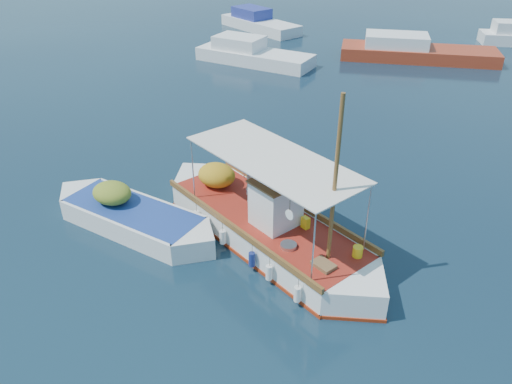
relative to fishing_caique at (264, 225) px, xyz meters
The scene contains 6 objects.
ground 0.86m from the fishing_caique, 16.25° to the left, with size 160.00×160.00×0.00m, color black.
fishing_caique is the anchor object (origin of this frame).
dinghy 4.35m from the fishing_caique, 158.24° to the right, with size 6.55×1.94×1.60m.
bg_boat_nw 19.36m from the fishing_caique, 121.97° to the left, with size 7.67×2.55×1.80m.
bg_boat_n 22.53m from the fishing_caique, 93.58° to the left, with size 10.36×5.90×1.80m.
bg_boat_far_w 28.68m from the fishing_caique, 120.44° to the left, with size 7.79×4.73×1.80m.
Camera 1 is at (5.60, -11.43, 9.37)m, focal length 35.00 mm.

